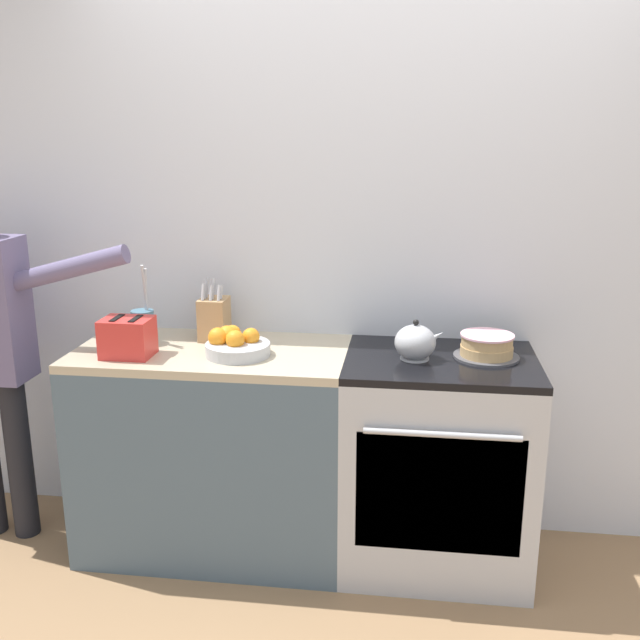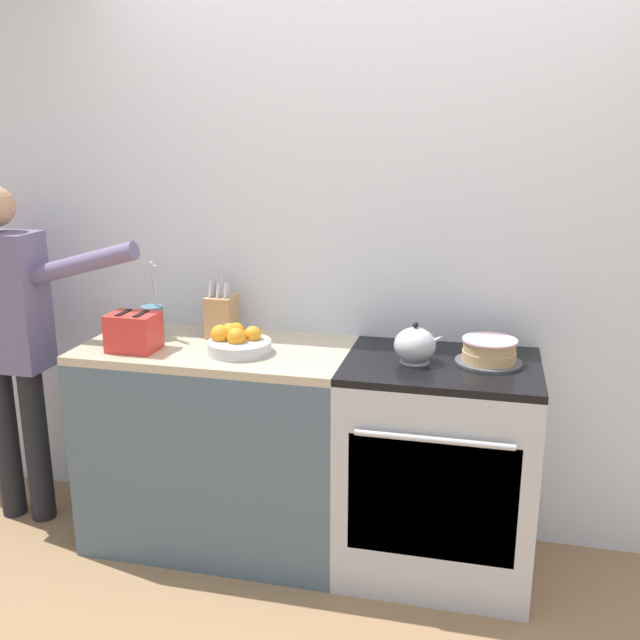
# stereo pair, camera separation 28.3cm
# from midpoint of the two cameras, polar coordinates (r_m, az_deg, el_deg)

# --- Properties ---
(ground_plane) EXTENTS (16.00, 16.00, 0.00)m
(ground_plane) POSITION_cam_midpoint_polar(r_m,az_deg,el_deg) (3.03, 0.53, -21.18)
(ground_plane) COLOR #93704C
(wall_back) EXTENTS (8.00, 0.04, 2.60)m
(wall_back) POSITION_cam_midpoint_polar(r_m,az_deg,el_deg) (3.08, 1.95, 5.86)
(wall_back) COLOR silver
(wall_back) RESTS_ON ground_plane
(counter_cabinet) EXTENTS (1.13, 0.58, 0.91)m
(counter_cabinet) POSITION_cam_midpoint_polar(r_m,az_deg,el_deg) (3.18, -10.96, -10.16)
(counter_cabinet) COLOR #4C6070
(counter_cabinet) RESTS_ON ground_plane
(stove_range) EXTENTS (0.76, 0.61, 0.91)m
(stove_range) POSITION_cam_midpoint_polar(r_m,az_deg,el_deg) (3.03, 6.64, -11.30)
(stove_range) COLOR #B7BABF
(stove_range) RESTS_ON ground_plane
(layer_cake) EXTENTS (0.26, 0.26, 0.10)m
(layer_cake) POSITION_cam_midpoint_polar(r_m,az_deg,el_deg) (2.88, 10.48, -2.15)
(layer_cake) COLOR #4C4C51
(layer_cake) RESTS_ON stove_range
(tea_kettle) EXTENTS (0.20, 0.16, 0.16)m
(tea_kettle) POSITION_cam_midpoint_polar(r_m,az_deg,el_deg) (2.82, 4.83, -1.85)
(tea_kettle) COLOR #B7BABF
(tea_kettle) RESTS_ON stove_range
(knife_block) EXTENTS (0.12, 0.14, 0.27)m
(knife_block) POSITION_cam_midpoint_polar(r_m,az_deg,el_deg) (3.13, -11.05, 0.12)
(knife_block) COLOR tan
(knife_block) RESTS_ON counter_cabinet
(utensil_crock) EXTENTS (0.10, 0.10, 0.34)m
(utensil_crock) POSITION_cam_midpoint_polar(r_m,az_deg,el_deg) (3.16, -16.48, -0.41)
(utensil_crock) COLOR #477084
(utensil_crock) RESTS_ON counter_cabinet
(fruit_bowl) EXTENTS (0.26, 0.26, 0.11)m
(fruit_bowl) POSITION_cam_midpoint_polar(r_m,az_deg,el_deg) (2.92, -9.57, -1.97)
(fruit_bowl) COLOR #B7BABF
(fruit_bowl) RESTS_ON counter_cabinet
(toaster) EXTENTS (0.21, 0.15, 0.16)m
(toaster) POSITION_cam_midpoint_polar(r_m,az_deg,el_deg) (2.99, -17.80, -1.37)
(toaster) COLOR red
(toaster) RESTS_ON counter_cabinet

